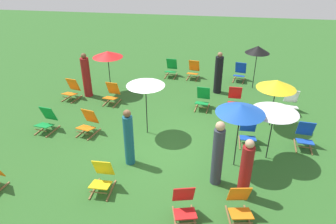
{
  "coord_description": "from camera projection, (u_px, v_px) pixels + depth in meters",
  "views": [
    {
      "loc": [
        1.39,
        -7.79,
        5.44
      ],
      "look_at": [
        0.0,
        1.2,
        0.5
      ],
      "focal_mm": 32.94,
      "sensor_mm": 36.0,
      "label": 1
    }
  ],
  "objects": [
    {
      "name": "deckchair_2",
      "position": [
        47.0,
        120.0,
        10.12
      ],
      "size": [
        0.59,
        0.83,
        0.83
      ],
      "rotation": [
        0.0,
        0.0,
        -0.16
      ],
      "color": "olive",
      "rests_on": "ground"
    },
    {
      "name": "deckchair_3",
      "position": [
        240.0,
        73.0,
        13.91
      ],
      "size": [
        0.62,
        0.84,
        0.83
      ],
      "rotation": [
        0.0,
        0.0,
        -0.21
      ],
      "color": "olive",
      "rests_on": "ground"
    },
    {
      "name": "umbrella_1",
      "position": [
        258.0,
        50.0,
        12.53
      ],
      "size": [
        1.0,
        1.0,
        1.85
      ],
      "color": "black",
      "rests_on": "ground"
    },
    {
      "name": "umbrella_2",
      "position": [
        108.0,
        54.0,
        12.12
      ],
      "size": [
        1.2,
        1.2,
        1.78
      ],
      "color": "black",
      "rests_on": "ground"
    },
    {
      "name": "deckchair_1",
      "position": [
        102.0,
        177.0,
        7.64
      ],
      "size": [
        0.49,
        0.76,
        0.83
      ],
      "rotation": [
        0.0,
        0.0,
        0.01
      ],
      "color": "olive",
      "rests_on": "ground"
    },
    {
      "name": "umbrella_5",
      "position": [
        277.0,
        84.0,
        9.86
      ],
      "size": [
        1.26,
        1.26,
        1.66
      ],
      "color": "black",
      "rests_on": "ground"
    },
    {
      "name": "person_3",
      "position": [
        218.0,
        155.0,
        7.62
      ],
      "size": [
        0.4,
        0.4,
        1.81
      ],
      "rotation": [
        0.0,
        0.0,
        0.88
      ],
      "color": "#333847",
      "rests_on": "ground"
    },
    {
      "name": "deckchair_7",
      "position": [
        203.0,
        99.0,
        11.52
      ],
      "size": [
        0.55,
        0.8,
        0.83
      ],
      "rotation": [
        0.0,
        0.0,
        -0.1
      ],
      "color": "olive",
      "rests_on": "ground"
    },
    {
      "name": "umbrella_0",
      "position": [
        146.0,
        82.0,
        9.31
      ],
      "size": [
        1.18,
        1.18,
        1.9
      ],
      "color": "black",
      "rests_on": "ground"
    },
    {
      "name": "deckchair_13",
      "position": [
        171.0,
        69.0,
        14.36
      ],
      "size": [
        0.53,
        0.79,
        0.83
      ],
      "rotation": [
        0.0,
        0.0,
        -0.08
      ],
      "color": "olive",
      "rests_on": "ground"
    },
    {
      "name": "umbrella_3",
      "position": [
        241.0,
        109.0,
        7.82
      ],
      "size": [
        1.27,
        1.27,
        1.9
      ],
      "color": "black",
      "rests_on": "ground"
    },
    {
      "name": "deckchair_9",
      "position": [
        240.0,
        205.0,
        6.83
      ],
      "size": [
        0.61,
        0.83,
        0.83
      ],
      "rotation": [
        0.0,
        0.0,
        0.18
      ],
      "color": "olive",
      "rests_on": "ground"
    },
    {
      "name": "deckchair_5",
      "position": [
        88.0,
        123.0,
        9.97
      ],
      "size": [
        0.64,
        0.85,
        0.83
      ],
      "rotation": [
        0.0,
        0.0,
        -0.23
      ],
      "color": "olive",
      "rests_on": "ground"
    },
    {
      "name": "deckchair_8",
      "position": [
        184.0,
        205.0,
        6.82
      ],
      "size": [
        0.65,
        0.85,
        0.83
      ],
      "rotation": [
        0.0,
        0.0,
        0.25
      ],
      "color": "olive",
      "rests_on": "ground"
    },
    {
      "name": "ground_plane",
      "position": [
        162.0,
        144.0,
        9.55
      ],
      "size": [
        40.0,
        40.0,
        0.0
      ],
      "primitive_type": "plane",
      "color": "#2D6026"
    },
    {
      "name": "deckchair_12",
      "position": [
        248.0,
        133.0,
        9.46
      ],
      "size": [
        0.48,
        0.76,
        0.83
      ],
      "rotation": [
        0.0,
        0.0,
        -0.0
      ],
      "color": "olive",
      "rests_on": "ground"
    },
    {
      "name": "person_1",
      "position": [
        246.0,
        171.0,
        7.23
      ],
      "size": [
        0.4,
        0.4,
        1.65
      ],
      "rotation": [
        0.0,
        0.0,
        5.65
      ],
      "color": "maroon",
      "rests_on": "ground"
    },
    {
      "name": "person_2",
      "position": [
        129.0,
        139.0,
        8.37
      ],
      "size": [
        0.3,
        0.3,
        1.69
      ],
      "rotation": [
        0.0,
        0.0,
        3.01
      ],
      "color": "#195972",
      "rests_on": "ground"
    },
    {
      "name": "deckchair_15",
      "position": [
        291.0,
        102.0,
        11.27
      ],
      "size": [
        0.54,
        0.8,
        0.83
      ],
      "rotation": [
        0.0,
        0.0,
        -0.09
      ],
      "color": "olive",
      "rests_on": "ground"
    },
    {
      "name": "person_0",
      "position": [
        218.0,
        74.0,
        12.55
      ],
      "size": [
        0.46,
        0.46,
        1.74
      ],
      "rotation": [
        0.0,
        0.0,
        4.01
      ],
      "color": "black",
      "rests_on": "ground"
    },
    {
      "name": "deckchair_4",
      "position": [
        112.0,
        94.0,
        11.91
      ],
      "size": [
        0.56,
        0.81,
        0.83
      ],
      "rotation": [
        0.0,
        0.0,
        -0.12
      ],
      "color": "olive",
      "rests_on": "ground"
    },
    {
      "name": "deckchair_6",
      "position": [
        305.0,
        136.0,
        9.29
      ],
      "size": [
        0.55,
        0.8,
        0.83
      ],
      "rotation": [
        0.0,
        0.0,
        -0.1
      ],
      "color": "olive",
      "rests_on": "ground"
    },
    {
      "name": "umbrella_4",
      "position": [
        275.0,
        109.0,
        8.19
      ],
      "size": [
        1.29,
        1.29,
        1.74
      ],
      "color": "black",
      "rests_on": "ground"
    },
    {
      "name": "person_4",
      "position": [
        86.0,
        76.0,
        12.26
      ],
      "size": [
        0.41,
        0.41,
        1.79
      ],
      "rotation": [
        0.0,
        0.0,
        4.43
      ],
      "color": "maroon",
      "rests_on": "ground"
    },
    {
      "name": "deckchair_11",
      "position": [
        72.0,
        90.0,
        12.24
      ],
      "size": [
        0.62,
        0.84,
        0.83
      ],
      "rotation": [
        0.0,
        0.0,
        -0.21
      ],
      "color": "olive",
      "rests_on": "ground"
    },
    {
      "name": "deckchair_10",
      "position": [
        235.0,
        99.0,
        11.54
      ],
      "size": [
        0.51,
        0.78,
        0.83
      ],
      "rotation": [
        0.0,
        0.0,
        -0.04
      ],
      "color": "olive",
      "rests_on": "ground"
    },
    {
      "name": "deckchair_0",
      "position": [
        193.0,
        70.0,
        14.15
      ],
      "size": [
        0.57,
        0.82,
        0.83
      ],
      "rotation": [
        0.0,
        0.0,
        -0.13
      ],
      "color": "olive",
      "rests_on": "ground"
    }
  ]
}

